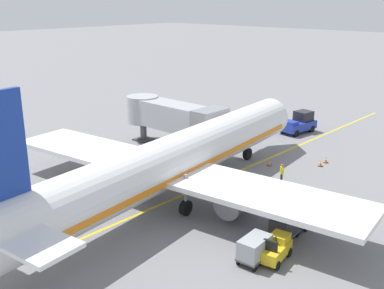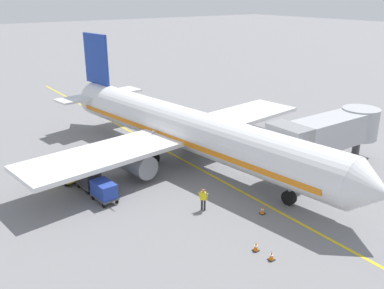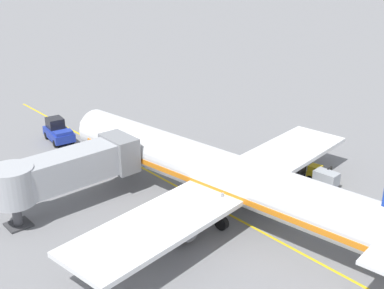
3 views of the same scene
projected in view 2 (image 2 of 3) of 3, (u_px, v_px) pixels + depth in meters
The scene contains 12 objects.
ground_plane at pixel (178, 157), 40.22m from camera, with size 400.00×400.00×0.00m, color slate.
gate_lead_in_line at pixel (178, 157), 40.22m from camera, with size 0.24×80.00×0.01m, color gold.
parked_airliner at pixel (185, 129), 38.09m from camera, with size 30.42×37.33×10.63m.
jet_bridge at pixel (328, 133), 36.24m from camera, with size 12.21×3.50×4.98m.
baggage_tug_lead at pixel (67, 174), 34.81m from camera, with size 1.63×2.66×1.62m.
baggage_cart_front at pixel (104, 190), 31.37m from camera, with size 1.46×2.94×1.58m.
baggage_cart_second_in_train at pixel (89, 178), 33.36m from camera, with size 1.46×2.94×1.58m.
baggage_cart_third_in_train at pixel (71, 165), 35.96m from camera, with size 1.46×2.94×1.58m.
ground_crew_wing_walker at pixel (203, 198), 30.10m from camera, with size 0.56×0.59×1.69m.
safety_cone_nose_left at pixel (272, 256), 24.66m from camera, with size 0.36×0.36×0.59m.
safety_cone_nose_right at pixel (256, 247), 25.55m from camera, with size 0.36×0.36×0.59m.
safety_cone_wing_tip at pixel (262, 210), 29.83m from camera, with size 0.36×0.36×0.59m.
Camera 2 is at (20.65, 31.21, 14.86)m, focal length 39.30 mm.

